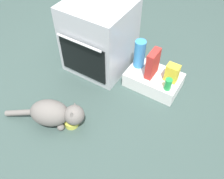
{
  "coord_description": "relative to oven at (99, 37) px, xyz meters",
  "views": [
    {
      "loc": [
        1.26,
        -1.32,
        1.87
      ],
      "look_at": [
        0.48,
        -0.08,
        0.25
      ],
      "focal_mm": 39.72,
      "sensor_mm": 36.0,
      "label": 1
    }
  ],
  "objects": [
    {
      "name": "cereal_box",
      "position": [
        0.61,
        -0.01,
        -0.07
      ],
      "size": [
        0.07,
        0.18,
        0.28
      ],
      "primitive_type": "cube",
      "color": "#B72D28",
      "rests_on": "pantry_cabinet"
    },
    {
      "name": "cat",
      "position": [
        0.11,
        -0.87,
        -0.23
      ],
      "size": [
        0.71,
        0.37,
        0.26
      ],
      "rotation": [
        0.0,
        0.0,
        0.4
      ],
      "color": "slate",
      "rests_on": "ground"
    },
    {
      "name": "oven",
      "position": [
        0.0,
        0.0,
        0.0
      ],
      "size": [
        0.62,
        0.64,
        0.74
      ],
      "color": "#B7BABF",
      "rests_on": "ground"
    },
    {
      "name": "snack_bag",
      "position": [
        0.81,
        0.03,
        -0.12
      ],
      "size": [
        0.12,
        0.09,
        0.18
      ],
      "primitive_type": "cube",
      "color": "yellow",
      "rests_on": "pantry_cabinet"
    },
    {
      "name": "food_bowl",
      "position": [
        0.24,
        -0.82,
        -0.33
      ],
      "size": [
        0.13,
        0.13,
        0.08
      ],
      "color": "#D1D14C",
      "rests_on": "ground"
    },
    {
      "name": "ground",
      "position": [
        -0.04,
        -0.38,
        -0.37
      ],
      "size": [
        8.0,
        8.0,
        0.0
      ],
      "primitive_type": "plane",
      "color": "#384C47"
    },
    {
      "name": "soda_can",
      "position": [
        0.83,
        -0.1,
        -0.15
      ],
      "size": [
        0.07,
        0.07,
        0.12
      ],
      "primitive_type": "cylinder",
      "color": "green",
      "rests_on": "pantry_cabinet"
    },
    {
      "name": "pantry_cabinet",
      "position": [
        0.64,
        0.01,
        -0.29
      ],
      "size": [
        0.53,
        0.35,
        0.16
      ],
      "primitive_type": "cube",
      "color": "white",
      "rests_on": "ground"
    },
    {
      "name": "water_bottle",
      "position": [
        0.45,
        0.05,
        -0.06
      ],
      "size": [
        0.11,
        0.11,
        0.3
      ],
      "primitive_type": "cylinder",
      "color": "#388CD1",
      "rests_on": "pantry_cabinet"
    }
  ]
}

